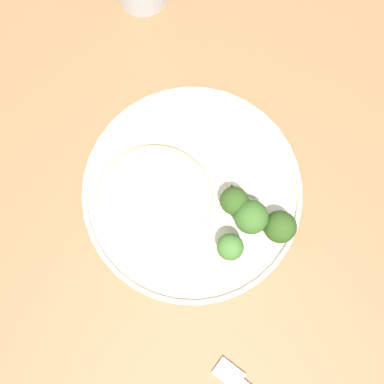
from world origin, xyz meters
TOP-DOWN VIEW (x-y plane):
  - ground at (0.00, 0.00)m, footprint 6.00×6.00m
  - wooden_dining_table at (0.00, 0.00)m, footprint 1.40×1.00m
  - dinner_plate at (-0.03, 0.00)m, footprint 0.29×0.29m
  - noodle_bed at (0.02, 0.01)m, footprint 0.15×0.13m
  - seared_scallop_center_golden at (0.05, 0.01)m, footprint 0.03×0.03m
  - seared_scallop_tiny_bay at (-0.02, -0.01)m, footprint 0.03×0.03m
  - seared_scallop_left_edge at (0.01, -0.00)m, footprint 0.03×0.03m
  - seared_scallop_front_small at (0.00, 0.03)m, footprint 0.04×0.04m
  - broccoli_floret_near_rim at (-0.11, 0.03)m, footprint 0.04×0.04m
  - broccoli_floret_left_leaning at (-0.14, 0.03)m, footprint 0.04×0.04m
  - broccoli_floret_tall_stalk at (-0.09, 0.07)m, footprint 0.03×0.03m
  - broccoli_floret_small_sprig at (-0.08, 0.01)m, footprint 0.04×0.04m
  - onion_sliver_pale_crescent at (-0.09, 0.01)m, footprint 0.05×0.02m
  - onion_sliver_curled_piece at (-0.07, -0.02)m, footprint 0.04×0.05m
  - onion_sliver_short_strip at (-0.11, -0.01)m, footprint 0.05×0.02m

SIDE VIEW (x-z plane):
  - ground at x=0.00m, z-range 0.00..0.00m
  - wooden_dining_table at x=0.00m, z-range 0.29..1.03m
  - dinner_plate at x=-0.03m, z-range 0.74..0.76m
  - onion_sliver_pale_crescent at x=-0.09m, z-range 0.75..0.76m
  - onion_sliver_curled_piece at x=-0.07m, z-range 0.75..0.76m
  - onion_sliver_short_strip at x=-0.11m, z-range 0.75..0.76m
  - seared_scallop_center_golden at x=0.05m, z-range 0.75..0.77m
  - seared_scallop_tiny_bay at x=-0.02m, z-range 0.75..0.77m
  - seared_scallop_front_small at x=0.00m, z-range 0.75..0.77m
  - seared_scallop_left_edge at x=0.01m, z-range 0.75..0.77m
  - noodle_bed at x=0.02m, z-range 0.75..0.79m
  - broccoli_floret_left_leaning at x=-0.14m, z-range 0.75..0.81m
  - broccoli_floret_tall_stalk at x=-0.09m, z-range 0.76..0.81m
  - broccoli_floret_small_sprig at x=-0.08m, z-range 0.76..0.82m
  - broccoli_floret_near_rim at x=-0.11m, z-range 0.76..0.82m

